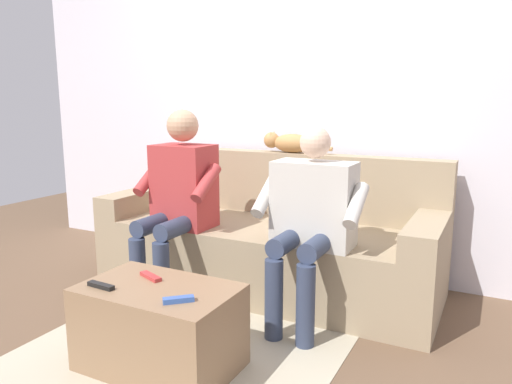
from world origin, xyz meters
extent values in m
plane|color=brown|center=(0.00, 0.60, 0.00)|extent=(8.00, 8.00, 0.00)
cube|color=silver|center=(0.00, -0.62, 1.27)|extent=(4.92, 0.06, 2.54)
cube|color=#9E896B|center=(0.00, 0.00, 0.22)|extent=(1.88, 0.69, 0.44)
cube|color=#9E896B|center=(0.00, -0.42, 0.45)|extent=(2.27, 0.16, 0.90)
cube|color=#9E896B|center=(-1.04, 0.00, 0.30)|extent=(0.20, 0.69, 0.60)
cube|color=#9E896B|center=(1.04, 0.00, 0.30)|extent=(0.20, 0.69, 0.60)
cube|color=#8C6B4C|center=(0.00, 1.07, 0.20)|extent=(0.73, 0.46, 0.41)
cube|color=beige|center=(-0.45, 0.23, 0.69)|extent=(0.46, 0.24, 0.48)
sphere|color=beige|center=(-0.45, 0.23, 1.03)|extent=(0.17, 0.17, 0.17)
cylinder|color=#333D56|center=(-0.54, 0.40, 0.50)|extent=(0.11, 0.34, 0.11)
cylinder|color=#333D56|center=(-0.36, 0.40, 0.50)|extent=(0.11, 0.34, 0.11)
cylinder|color=#333D56|center=(-0.54, 0.56, 0.22)|extent=(0.10, 0.10, 0.44)
cylinder|color=#333D56|center=(-0.36, 0.56, 0.22)|extent=(0.10, 0.10, 0.44)
cylinder|color=beige|center=(-0.72, 0.31, 0.72)|extent=(0.08, 0.27, 0.22)
cylinder|color=beige|center=(-0.19, 0.31, 0.72)|extent=(0.08, 0.27, 0.22)
cube|color=#B23838|center=(0.45, 0.21, 0.71)|extent=(0.37, 0.27, 0.54)
sphere|color=tan|center=(0.45, 0.21, 1.11)|extent=(0.20, 0.20, 0.20)
cylinder|color=#333D56|center=(0.36, 0.40, 0.50)|extent=(0.11, 0.38, 0.11)
cylinder|color=#333D56|center=(0.54, 0.40, 0.50)|extent=(0.11, 0.38, 0.11)
cylinder|color=#333D56|center=(0.36, 0.59, 0.22)|extent=(0.10, 0.10, 0.44)
cylinder|color=#333D56|center=(0.54, 0.59, 0.22)|extent=(0.10, 0.10, 0.44)
cylinder|color=#B23838|center=(0.23, 0.29, 0.77)|extent=(0.08, 0.27, 0.22)
cylinder|color=#B23838|center=(0.67, 0.29, 0.77)|extent=(0.08, 0.27, 0.22)
ellipsoid|color=#B7844C|center=(-0.04, -0.42, 0.96)|extent=(0.29, 0.15, 0.13)
sphere|color=#B7844C|center=(0.12, -0.42, 0.98)|extent=(0.11, 0.11, 0.11)
cone|color=#B7844C|center=(0.12, -0.45, 1.03)|extent=(0.04, 0.04, 0.03)
cone|color=#B7844C|center=(0.12, -0.40, 1.03)|extent=(0.04, 0.04, 0.03)
cylinder|color=#B7844C|center=(-0.25, -0.42, 0.94)|extent=(0.18, 0.03, 0.03)
cube|color=black|center=(0.23, 1.20, 0.42)|extent=(0.15, 0.04, 0.02)
cube|color=#B73333|center=(0.10, 1.00, 0.42)|extent=(0.15, 0.09, 0.02)
cube|color=#3860B7|center=(-0.19, 1.17, 0.42)|extent=(0.12, 0.12, 0.02)
cube|color=#B7AD93|center=(0.00, 0.92, 0.00)|extent=(1.54, 1.84, 0.01)
camera|label=1|loc=(-1.38, 2.76, 1.27)|focal=33.93mm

